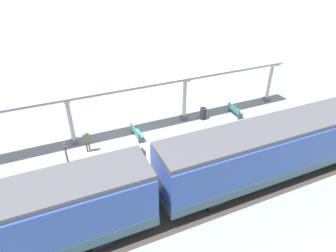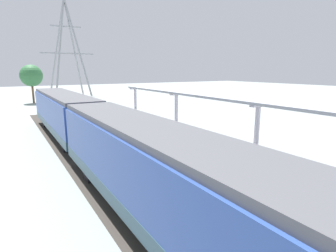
{
  "view_description": "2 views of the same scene",
  "coord_description": "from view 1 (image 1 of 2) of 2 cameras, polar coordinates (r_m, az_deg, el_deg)",
  "views": [
    {
      "loc": [
        -14.72,
        4.96,
        11.43
      ],
      "look_at": [
        0.81,
        -1.83,
        1.09
      ],
      "focal_mm": 31.25,
      "sensor_mm": 36.0,
      "label": 1
    },
    {
      "loc": [
        -9.14,
        -14.3,
        5.32
      ],
      "look_at": [
        -0.19,
        0.4,
        1.76
      ],
      "focal_mm": 29.11,
      "sensor_mm": 36.0,
      "label": 2
    }
  ],
  "objects": [
    {
      "name": "platform_info_sign",
      "position": [
        17.66,
        -19.15,
        -5.54
      ],
      "size": [
        0.56,
        0.1,
        2.2
      ],
      "color": "#4C4C51",
      "rests_on": "ground"
    },
    {
      "name": "bench_mid_platform",
      "position": [
        20.45,
        -6.17,
        -1.32
      ],
      "size": [
        1.52,
        0.5,
        0.86
      ],
      "color": "#39766E",
      "rests_on": "ground"
    },
    {
      "name": "bench_near_end",
      "position": [
        23.77,
        12.89,
        2.99
      ],
      "size": [
        1.51,
        0.46,
        0.86
      ],
      "color": "#357474",
      "rests_on": "ground"
    },
    {
      "name": "train_near_carriage",
      "position": [
        17.6,
        20.83,
        -4.02
      ],
      "size": [
        2.65,
        14.46,
        3.48
      ],
      "color": "#2E4C9A",
      "rests_on": "ground"
    },
    {
      "name": "canopy_beam",
      "position": [
        19.96,
        -7.42,
        7.79
      ],
      "size": [
        1.2,
        25.16,
        0.16
      ],
      "primitive_type": "cube",
      "color": "#A8AAB2",
      "rests_on": "canopy_pillar_nearest"
    },
    {
      "name": "ground_plane",
      "position": [
        19.29,
        -4.05,
        -5.06
      ],
      "size": [
        176.0,
        176.0,
        0.0
      ],
      "primitive_type": "plane",
      "color": "gray"
    },
    {
      "name": "passenger_waiting_near_edge",
      "position": [
        17.1,
        -5.22,
        -5.9
      ],
      "size": [
        0.29,
        0.54,
        1.78
      ],
      "color": "gray",
      "rests_on": "ground"
    },
    {
      "name": "canopy_pillar_nearest",
      "position": [
        26.43,
        19.2,
        8.12
      ],
      "size": [
        1.1,
        0.44,
        3.45
      ],
      "color": "slate",
      "rests_on": "ground"
    },
    {
      "name": "tactile_edge_strip",
      "position": [
        16.97,
        -0.25,
        -10.96
      ],
      "size": [
        0.36,
        31.6,
        0.01
      ],
      "primitive_type": "cube",
      "color": "gold",
      "rests_on": "ground"
    },
    {
      "name": "trackbed",
      "position": [
        15.81,
        2.41,
        -14.94
      ],
      "size": [
        3.2,
        43.6,
        0.01
      ],
      "primitive_type": "cube",
      "color": "#38332D",
      "rests_on": "ground"
    },
    {
      "name": "passenger_by_the_benches",
      "position": [
        19.43,
        -15.56,
        -2.49
      ],
      "size": [
        0.32,
        0.49,
        1.55
      ],
      "color": "brown",
      "rests_on": "ground"
    },
    {
      "name": "canopy_pillar_third",
      "position": [
        20.15,
        -18.48,
        0.89
      ],
      "size": [
        1.1,
        0.44,
        3.45
      ],
      "color": "slate",
      "rests_on": "ground"
    },
    {
      "name": "trash_bin",
      "position": [
        22.83,
        6.87,
        2.41
      ],
      "size": [
        0.48,
        0.48,
        0.92
      ],
      "primitive_type": "cylinder",
      "color": "#292228",
      "rests_on": "ground"
    },
    {
      "name": "canopy_pillar_second",
      "position": [
        22.09,
        3.24,
        5.33
      ],
      "size": [
        1.1,
        0.44,
        3.45
      ],
      "color": "slate",
      "rests_on": "ground"
    }
  ]
}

